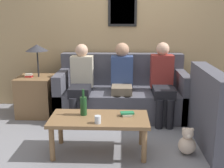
% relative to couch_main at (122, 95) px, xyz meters
% --- Properties ---
extents(ground_plane, '(16.00, 16.00, 0.00)m').
position_rel_couch_main_xyz_m(ground_plane, '(0.00, -0.55, -0.32)').
color(ground_plane, gray).
extents(wall_back, '(9.00, 0.08, 2.60)m').
position_rel_couch_main_xyz_m(wall_back, '(0.00, 0.47, 0.98)').
color(wall_back, tan).
rests_on(wall_back, ground_plane).
extents(couch_main, '(2.03, 0.91, 0.96)m').
position_rel_couch_main_xyz_m(couch_main, '(0.00, 0.00, 0.00)').
color(couch_main, '#4C4C56').
rests_on(couch_main, ground_plane).
extents(coffee_table, '(1.15, 0.56, 0.44)m').
position_rel_couch_main_xyz_m(coffee_table, '(-0.26, -1.32, 0.06)').
color(coffee_table, olive).
rests_on(coffee_table, ground_plane).
extents(side_table_with_lamp, '(0.54, 0.54, 1.15)m').
position_rel_couch_main_xyz_m(side_table_with_lamp, '(-1.39, -0.08, 0.04)').
color(side_table_with_lamp, olive).
rests_on(side_table_with_lamp, ground_plane).
extents(wine_bottle, '(0.08, 0.08, 0.32)m').
position_rel_couch_main_xyz_m(wine_bottle, '(-0.45, -1.25, 0.23)').
color(wine_bottle, '#19421E').
rests_on(wine_bottle, coffee_table).
extents(drinking_glass, '(0.07, 0.07, 0.09)m').
position_rel_couch_main_xyz_m(drinking_glass, '(-0.26, -1.50, 0.16)').
color(drinking_glass, silver).
rests_on(drinking_glass, coffee_table).
extents(book_stack, '(0.17, 0.11, 0.05)m').
position_rel_couch_main_xyz_m(book_stack, '(0.07, -1.26, 0.14)').
color(book_stack, beige).
rests_on(book_stack, coffee_table).
extents(person_left, '(0.34, 0.66, 1.16)m').
position_rel_couch_main_xyz_m(person_left, '(-0.63, -0.20, 0.30)').
color(person_left, black).
rests_on(person_left, ground_plane).
extents(person_middle, '(0.34, 0.57, 1.18)m').
position_rel_couch_main_xyz_m(person_middle, '(0.00, -0.15, 0.32)').
color(person_middle, '#756651').
rests_on(person_middle, ground_plane).
extents(person_right, '(0.34, 0.66, 1.19)m').
position_rel_couch_main_xyz_m(person_right, '(0.62, -0.22, 0.31)').
color(person_right, black).
rests_on(person_right, ground_plane).
extents(teddy_bear, '(0.21, 0.21, 0.33)m').
position_rel_couch_main_xyz_m(teddy_bear, '(0.78, -1.33, -0.18)').
color(teddy_bear, beige).
rests_on(teddy_bear, ground_plane).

